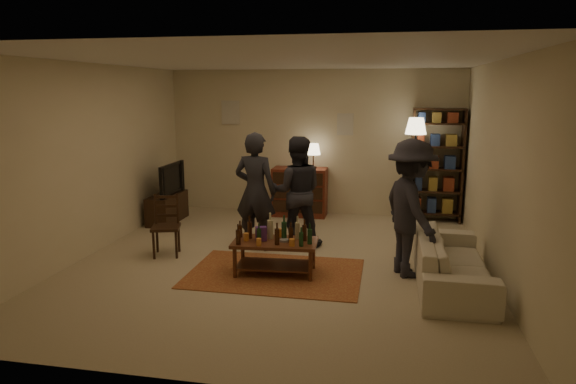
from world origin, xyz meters
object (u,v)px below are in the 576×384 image
(floor_lamp, at_px, (416,134))
(dresser, at_px, (300,191))
(sofa, at_px, (452,261))
(person_by_sofa, at_px, (411,208))
(bookshelf, at_px, (436,164))
(person_left, at_px, (255,191))
(dining_chair, at_px, (166,223))
(person_right, at_px, (296,192))
(tv_stand, at_px, (167,201))
(coffee_table, at_px, (275,244))

(floor_lamp, bearing_deg, dresser, 174.66)
(sofa, bearing_deg, person_by_sofa, 61.73)
(bookshelf, relative_size, person_by_sofa, 1.16)
(person_by_sofa, bearing_deg, person_left, 49.36)
(dining_chair, xyz_separation_m, sofa, (3.88, -0.46, -0.16))
(person_left, height_order, person_right, person_left)
(tv_stand, xyz_separation_m, bookshelf, (4.69, 0.98, 0.65))
(bookshelf, distance_m, person_by_sofa, 2.97)
(coffee_table, relative_size, dining_chair, 1.25)
(dining_chair, xyz_separation_m, person_right, (1.75, 0.79, 0.37))
(sofa, height_order, person_left, person_left)
(sofa, height_order, person_right, person_right)
(dresser, bearing_deg, person_left, -97.96)
(tv_stand, height_order, person_by_sofa, person_by_sofa)
(person_by_sofa, bearing_deg, sofa, -141.12)
(bookshelf, bearing_deg, tv_stand, -168.20)
(coffee_table, relative_size, tv_stand, 1.04)
(tv_stand, distance_m, person_left, 2.36)
(dining_chair, height_order, sofa, dining_chair)
(person_left, bearing_deg, person_right, -145.66)
(bookshelf, relative_size, sofa, 0.97)
(coffee_table, height_order, person_right, person_right)
(dresser, relative_size, bookshelf, 0.67)
(bookshelf, distance_m, sofa, 3.26)
(coffee_table, relative_size, person_by_sofa, 0.63)
(coffee_table, distance_m, dresser, 3.15)
(coffee_table, bearing_deg, person_by_sofa, 9.99)
(coffee_table, distance_m, person_left, 1.22)
(person_by_sofa, bearing_deg, dining_chair, 63.92)
(bookshelf, xyz_separation_m, person_right, (-2.18, -1.93, -0.20))
(coffee_table, height_order, bookshelf, bookshelf)
(dining_chair, relative_size, person_by_sofa, 0.51)
(person_by_sofa, bearing_deg, coffee_table, 77.14)
(dining_chair, relative_size, sofa, 0.43)
(dresser, bearing_deg, person_right, -82.03)
(coffee_table, height_order, dresser, dresser)
(tv_stand, bearing_deg, coffee_table, -42.11)
(floor_lamp, bearing_deg, sofa, -83.14)
(dining_chair, bearing_deg, tv_stand, 97.30)
(floor_lamp, relative_size, person_by_sofa, 1.07)
(floor_lamp, bearing_deg, person_left, -140.19)
(floor_lamp, bearing_deg, coffee_table, -121.81)
(floor_lamp, xyz_separation_m, person_by_sofa, (-0.15, -2.65, -0.72))
(bookshelf, height_order, floor_lamp, bookshelf)
(bookshelf, bearing_deg, sofa, -90.82)
(bookshelf, xyz_separation_m, person_left, (-2.74, -2.21, -0.17))
(tv_stand, height_order, person_right, person_right)
(coffee_table, xyz_separation_m, bookshelf, (2.23, 3.21, 0.64))
(tv_stand, height_order, sofa, tv_stand)
(coffee_table, bearing_deg, dining_chair, 164.01)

